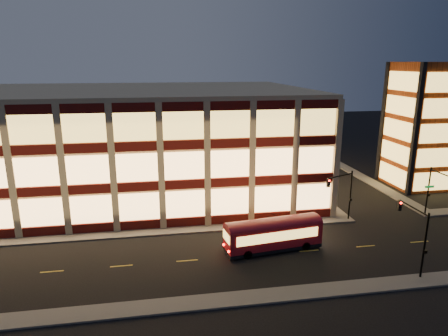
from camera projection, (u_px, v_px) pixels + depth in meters
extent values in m
plane|color=black|center=(145.00, 237.00, 42.37)|extent=(200.00, 200.00, 0.00)
cube|color=#514F4C|center=(117.00, 234.00, 42.81)|extent=(54.00, 2.00, 0.15)
cube|color=#514F4C|center=(297.00, 180.00, 62.27)|extent=(2.00, 30.00, 0.15)
cube|color=#514F4C|center=(362.00, 177.00, 64.06)|extent=(2.00, 30.00, 0.15)
cube|color=#514F4C|center=(141.00, 308.00, 29.96)|extent=(100.00, 2.00, 0.15)
cube|color=tan|center=(123.00, 142.00, 56.27)|extent=(50.00, 30.00, 14.00)
cube|color=tan|center=(120.00, 90.00, 54.40)|extent=(50.40, 30.40, 0.50)
cube|color=#470C0A|center=(117.00, 226.00, 43.50)|extent=(50.10, 0.25, 1.00)
cube|color=#FFBC6B|center=(116.00, 208.00, 42.98)|extent=(49.00, 0.20, 3.00)
cube|color=#470C0A|center=(292.00, 177.00, 61.98)|extent=(0.25, 30.10, 1.00)
cube|color=#FFBC6B|center=(292.00, 164.00, 61.44)|extent=(0.20, 29.00, 3.00)
cube|color=#470C0A|center=(114.00, 188.00, 42.37)|extent=(50.10, 0.25, 1.00)
cube|color=#FFBC6B|center=(113.00, 169.00, 41.85)|extent=(49.00, 0.20, 3.00)
cube|color=#470C0A|center=(293.00, 150.00, 60.85)|extent=(0.25, 30.10, 1.00)
cube|color=#FFBC6B|center=(294.00, 136.00, 60.30)|extent=(0.20, 29.00, 3.00)
cube|color=#470C0A|center=(111.00, 147.00, 41.24)|extent=(50.10, 0.25, 1.00)
cube|color=#FFBC6B|center=(110.00, 127.00, 40.71)|extent=(49.00, 0.20, 3.00)
cube|color=#470C0A|center=(294.00, 121.00, 59.71)|extent=(0.25, 30.10, 1.00)
cube|color=#FFBC6B|center=(295.00, 107.00, 59.17)|extent=(0.20, 29.00, 3.00)
cube|color=#8C3814|center=(423.00, 126.00, 57.97)|extent=(8.00, 8.00, 18.00)
cube|color=black|center=(416.00, 131.00, 53.51)|extent=(0.60, 0.60, 18.00)
cube|color=black|center=(383.00, 122.00, 61.13)|extent=(0.60, 0.60, 18.00)
cube|color=black|center=(430.00, 121.00, 62.43)|extent=(0.60, 0.60, 18.00)
cube|color=#FFC959|center=(435.00, 181.00, 55.94)|extent=(6.60, 0.16, 2.60)
cube|color=#FFC959|center=(392.00, 175.00, 59.16)|extent=(0.16, 6.60, 2.60)
cube|color=#FFC959|center=(439.00, 158.00, 55.06)|extent=(6.60, 0.16, 2.60)
cube|color=#FFC959|center=(395.00, 152.00, 58.29)|extent=(0.16, 6.60, 2.60)
cube|color=#FFC959|center=(442.00, 133.00, 54.19)|extent=(6.60, 0.16, 2.60)
cube|color=#FFC959|center=(397.00, 129.00, 57.41)|extent=(0.16, 6.60, 2.60)
cube|color=#FFC959|center=(446.00, 108.00, 53.31)|extent=(6.60, 0.16, 2.60)
cube|color=#FFC959|center=(400.00, 106.00, 56.53)|extent=(0.16, 6.60, 2.60)
cube|color=#FFC959|center=(403.00, 81.00, 55.66)|extent=(0.16, 6.60, 2.60)
cylinder|color=black|center=(350.00, 196.00, 46.17)|extent=(0.18, 0.18, 6.00)
cylinder|color=black|center=(341.00, 176.00, 44.48)|extent=(3.56, 1.63, 0.14)
cube|color=black|center=(328.00, 183.00, 43.61)|extent=(0.32, 0.32, 0.95)
sphere|color=#FF0C05|center=(329.00, 181.00, 43.36)|extent=(0.20, 0.20, 0.20)
cube|color=black|center=(351.00, 200.00, 46.08)|extent=(0.25, 0.18, 0.28)
cylinder|color=black|center=(428.00, 191.00, 47.79)|extent=(0.18, 0.18, 6.00)
cylinder|color=black|center=(443.00, 174.00, 45.19)|extent=(0.14, 4.00, 0.14)
cube|color=black|center=(429.00, 195.00, 47.70)|extent=(0.25, 0.18, 0.28)
cube|color=#0C7226|center=(430.00, 187.00, 47.49)|extent=(1.20, 0.06, 0.28)
cylinder|color=black|center=(424.00, 246.00, 33.50)|extent=(0.18, 0.18, 6.00)
cylinder|color=black|center=(414.00, 208.00, 34.71)|extent=(0.14, 4.00, 0.14)
cube|color=black|center=(399.00, 205.00, 36.74)|extent=(0.32, 0.32, 0.95)
sphere|color=#FF0C05|center=(401.00, 203.00, 36.50)|extent=(0.20, 0.20, 0.20)
cube|color=black|center=(425.00, 252.00, 33.41)|extent=(0.25, 0.18, 0.28)
cube|color=maroon|center=(273.00, 234.00, 39.12)|extent=(9.82, 3.66, 2.20)
cube|color=black|center=(273.00, 246.00, 39.46)|extent=(9.82, 3.66, 0.34)
cylinder|color=black|center=(247.00, 254.00, 37.57)|extent=(0.89, 0.40, 0.86)
cylinder|color=black|center=(240.00, 245.00, 39.52)|extent=(0.89, 0.40, 0.86)
cylinder|color=black|center=(306.00, 246.00, 39.34)|extent=(0.89, 0.40, 0.86)
cylinder|color=black|center=(296.00, 237.00, 41.29)|extent=(0.89, 0.40, 0.86)
cube|color=#FFC959|center=(278.00, 237.00, 37.92)|extent=(8.36, 1.19, 0.96)
cube|color=#FFC959|center=(268.00, 227.00, 40.18)|extent=(8.36, 1.19, 0.96)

